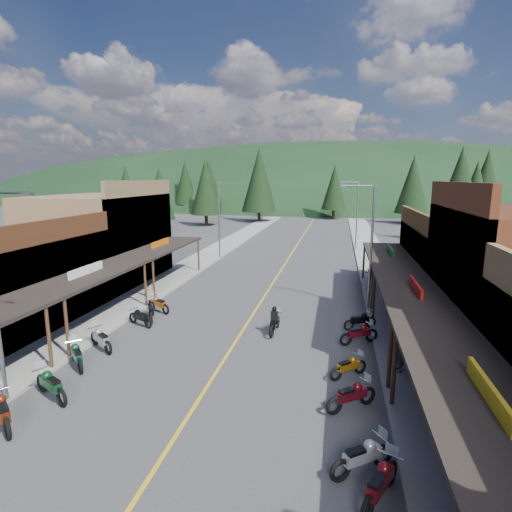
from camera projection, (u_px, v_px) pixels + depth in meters
The scene contains 38 objects.
ground at pixel (229, 352), 19.54m from camera, with size 220.00×220.00×0.00m, color #38383A.
centerline at pixel (284, 265), 38.76m from camera, with size 0.15×90.00×0.01m, color gold.
sidewalk_west at pixel (199, 261), 40.47m from camera, with size 3.40×94.00×0.15m, color gray.
sidewalk_east at pixel (377, 269), 37.02m from camera, with size 3.40×94.00×0.15m, color gray.
shop_west_2 at pixel (10, 279), 23.41m from camera, with size 10.90×9.00×6.20m.
shop_west_3 at pixel (102, 239), 32.45m from camera, with size 10.90×10.20×8.20m.
shop_east_3 at pixel (467, 265), 27.18m from camera, with size 10.90×10.20×6.20m.
streetlight_1 at pixel (220, 216), 41.20m from camera, with size 2.16×0.18×8.00m.
streetlight_2 at pixel (369, 241), 24.99m from camera, with size 2.16×0.18×8.00m.
streetlight_3 at pixel (356, 212), 46.13m from camera, with size 2.16×0.18×8.00m.
ridge_hill at pixel (325, 201), 149.28m from camera, with size 310.00×140.00×60.00m, color black.
pine_0 at pixel (126, 187), 85.80m from camera, with size 5.04×5.04×11.00m.
pine_1 at pixel (209, 183), 90.17m from camera, with size 5.88×5.88×12.50m.
pine_2 at pixel (259, 180), 75.72m from camera, with size 6.72×6.72×14.00m.
pine_3 at pixel (334, 187), 80.92m from camera, with size 5.04×5.04×11.00m.
pine_4 at pixel (413, 184), 72.24m from camera, with size 5.88×5.88×12.50m.
pine_5 at pixel (486, 180), 80.45m from camera, with size 6.72×6.72×14.00m.
pine_7 at pixel (185, 182), 97.52m from camera, with size 5.88×5.88×12.50m.
pine_8 at pixel (160, 194), 61.19m from camera, with size 4.48×4.48×10.00m.
pine_9 at pixel (475, 192), 56.80m from camera, with size 4.93×4.93×10.80m.
pine_10 at pixel (206, 187), 69.85m from camera, with size 5.38×5.38×11.60m.
pine_11 at pixel (460, 187), 50.71m from camera, with size 5.82×5.82×12.40m.
bike_west_4 at pixel (2, 410), 13.52m from camera, with size 0.77×2.31×1.32m, color #621E0D, non-canonical shape.
bike_west_5 at pixel (51, 383), 15.24m from camera, with size 0.77×2.30×1.31m, color #0D421E, non-canonical shape.
bike_west_6 at pixel (77, 354), 17.87m from camera, with size 0.72×2.17×1.24m, color #0D442B, non-canonical shape.
bike_west_7 at pixel (101, 338), 19.65m from camera, with size 0.73×2.20×1.26m, color gray, non-canonical shape.
bike_west_8 at pixel (140, 316), 22.88m from camera, with size 0.66×1.97×1.12m, color black, non-canonical shape.
bike_west_9 at pixel (151, 309), 23.87m from camera, with size 0.74×2.23×1.27m, color black, non-canonical shape.
bike_west_10 at pixel (158, 303), 25.24m from camera, with size 0.69×2.07×1.18m, color #B6520D, non-canonical shape.
bike_east_4 at pixel (380, 482), 10.36m from camera, with size 0.73×2.20×1.25m, color maroon, non-canonical shape.
bike_east_5 at pixel (363, 455), 11.38m from camera, with size 0.71×2.14×1.22m, color #AEAEB3, non-canonical shape.
bike_east_6 at pixel (352, 394), 14.57m from camera, with size 0.72×2.15×1.23m, color maroon, non-canonical shape.
bike_east_7 at pixel (349, 365), 16.96m from camera, with size 0.63×1.89×1.08m, color #AD6C0C, non-canonical shape.
bike_east_8 at pixel (359, 333), 20.38m from camera, with size 0.71×2.14×1.22m, color maroon, non-canonical shape.
bike_east_9 at pixel (360, 320), 22.34m from camera, with size 0.65×1.96×1.12m, color black, non-canonical shape.
rider_on_bike at pixel (275, 322), 21.81m from camera, with size 0.83×2.13×1.59m.
pedestrian_east_a at pixel (400, 352), 17.12m from camera, with size 0.64×0.42×1.76m, color #272233.
pedestrian_east_b at pixel (370, 273), 31.61m from camera, with size 0.78×0.45×1.61m, color brown.
Camera 1 is at (4.98, -17.62, 8.39)m, focal length 28.00 mm.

